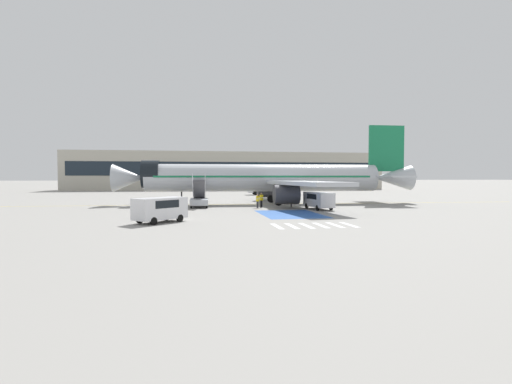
# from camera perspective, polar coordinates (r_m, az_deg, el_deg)

# --- Properties ---
(ground_plane) EXTENTS (600.00, 600.00, 0.00)m
(ground_plane) POSITION_cam_1_polar(r_m,az_deg,el_deg) (55.44, -0.26, -1.78)
(ground_plane) COLOR gray
(apron_leadline_yellow) EXTENTS (76.24, 3.33, 0.01)m
(apron_leadline_yellow) POSITION_cam_1_polar(r_m,az_deg,el_deg) (56.04, 1.05, -1.73)
(apron_leadline_yellow) COLOR gold
(apron_leadline_yellow) RESTS_ON ground_plane
(apron_stand_patch_blue) EXTENTS (6.08, 9.42, 0.01)m
(apron_stand_patch_blue) POSITION_cam_1_polar(r_m,az_deg,el_deg) (41.61, 4.93, -3.16)
(apron_stand_patch_blue) COLOR #2856A8
(apron_stand_patch_blue) RESTS_ON ground_plane
(apron_walkway_bar_0) EXTENTS (0.44, 3.60, 0.01)m
(apron_walkway_bar_0) POSITION_cam_1_polar(r_m,az_deg,el_deg) (31.53, 3.03, -4.91)
(apron_walkway_bar_0) COLOR silver
(apron_walkway_bar_0) RESTS_ON ground_plane
(apron_walkway_bar_1) EXTENTS (0.44, 3.60, 0.01)m
(apron_walkway_bar_1) POSITION_cam_1_polar(r_m,az_deg,el_deg) (31.82, 5.14, -4.85)
(apron_walkway_bar_1) COLOR silver
(apron_walkway_bar_1) RESTS_ON ground_plane
(apron_walkway_bar_2) EXTENTS (0.44, 3.60, 0.01)m
(apron_walkway_bar_2) POSITION_cam_1_polar(r_m,az_deg,el_deg) (32.15, 7.21, -4.79)
(apron_walkway_bar_2) COLOR silver
(apron_walkway_bar_2) RESTS_ON ground_plane
(apron_walkway_bar_3) EXTENTS (0.44, 3.60, 0.01)m
(apron_walkway_bar_3) POSITION_cam_1_polar(r_m,az_deg,el_deg) (32.52, 9.24, -4.72)
(apron_walkway_bar_3) COLOR silver
(apron_walkway_bar_3) RESTS_ON ground_plane
(apron_walkway_bar_4) EXTENTS (0.44, 3.60, 0.01)m
(apron_walkway_bar_4) POSITION_cam_1_polar(r_m,az_deg,el_deg) (32.93, 11.22, -4.64)
(apron_walkway_bar_4) COLOR silver
(apron_walkway_bar_4) RESTS_ON ground_plane
(apron_walkway_bar_5) EXTENTS (0.44, 3.60, 0.01)m
(apron_walkway_bar_5) POSITION_cam_1_polar(r_m,az_deg,el_deg) (33.38, 13.15, -4.57)
(apron_walkway_bar_5) COLOR silver
(apron_walkway_bar_5) RESTS_ON ground_plane
(airliner) EXTENTS (42.26, 36.48, 11.29)m
(airliner) POSITION_cam_1_polar(r_m,az_deg,el_deg) (56.02, 1.79, 1.98)
(airliner) COLOR #B7BCC4
(airliner) RESTS_ON ground_plane
(boarding_stairs_forward) EXTENTS (2.40, 5.30, 4.26)m
(boarding_stairs_forward) POSITION_cam_1_polar(r_m,az_deg,el_deg) (50.93, -8.13, -1.02)
(boarding_stairs_forward) COLOR #ADB2BA
(boarding_stairs_forward) RESTS_ON ground_plane
(fuel_tanker) EXTENTS (10.73, 3.02, 3.58)m
(fuel_tanker) POSITION_cam_1_polar(r_m,az_deg,el_deg) (83.51, 2.59, 0.85)
(fuel_tanker) COLOR #38383D
(fuel_tanker) RESTS_ON ground_plane
(service_van_0) EXTENTS (4.66, 4.50, 2.12)m
(service_van_0) POSITION_cam_1_polar(r_m,az_deg,el_deg) (34.81, -13.55, -2.19)
(service_van_0) COLOR silver
(service_van_0) RESTS_ON ground_plane
(service_van_1) EXTENTS (2.41, 5.14, 2.01)m
(service_van_1) POSITION_cam_1_polar(r_m,az_deg,el_deg) (47.82, 8.93, -1.01)
(service_van_1) COLOR silver
(service_van_1) RESTS_ON ground_plane
(ground_crew_0) EXTENTS (0.49, 0.40, 1.84)m
(ground_crew_0) POSITION_cam_1_polar(r_m,az_deg,el_deg) (49.91, 0.76, -1.01)
(ground_crew_0) COLOR black
(ground_crew_0) RESTS_ON ground_plane
(ground_crew_1) EXTENTS (0.31, 0.47, 1.72)m
(ground_crew_1) POSITION_cam_1_polar(r_m,az_deg,el_deg) (49.05, 0.21, -1.16)
(ground_crew_1) COLOR #2D2D33
(ground_crew_1) RESTS_ON ground_plane
(ground_crew_2) EXTENTS (0.30, 0.46, 1.65)m
(ground_crew_2) POSITION_cam_1_polar(r_m,az_deg,el_deg) (51.41, 5.07, -1.06)
(ground_crew_2) COLOR #2D2D33
(ground_crew_2) RESTS_ON ground_plane
(traffic_cone_0) EXTENTS (0.58, 0.58, 0.64)m
(traffic_cone_0) POSITION_cam_1_polar(r_m,az_deg,el_deg) (45.32, -10.75, -2.34)
(traffic_cone_0) COLOR orange
(traffic_cone_0) RESTS_ON ground_plane
(terminal_building) EXTENTS (89.93, 12.10, 10.74)m
(terminal_building) POSITION_cam_1_polar(r_m,az_deg,el_deg) (116.79, -3.90, 3.01)
(terminal_building) COLOR #B2AD9E
(terminal_building) RESTS_ON ground_plane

